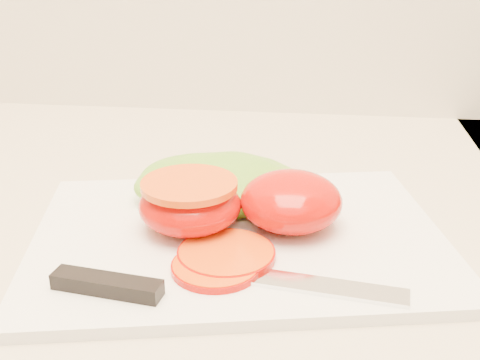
# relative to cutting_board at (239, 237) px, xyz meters

# --- Properties ---
(cutting_board) EXTENTS (0.39, 0.32, 0.01)m
(cutting_board) POSITION_rel_cutting_board_xyz_m (0.00, 0.00, 0.00)
(cutting_board) COLOR white
(cutting_board) RESTS_ON counter
(tomato_half_dome) EXTENTS (0.09, 0.09, 0.05)m
(tomato_half_dome) POSITION_rel_cutting_board_xyz_m (0.04, 0.02, 0.03)
(tomato_half_dome) COLOR red
(tomato_half_dome) RESTS_ON cutting_board
(tomato_half_cut) EXTENTS (0.09, 0.09, 0.04)m
(tomato_half_cut) POSITION_rel_cutting_board_xyz_m (-0.04, 0.00, 0.03)
(tomato_half_cut) COLOR red
(tomato_half_cut) RESTS_ON cutting_board
(tomato_slice_0) EXTENTS (0.08, 0.08, 0.01)m
(tomato_slice_0) POSITION_rel_cutting_board_xyz_m (-0.00, -0.04, 0.01)
(tomato_slice_0) COLOR #DD5614
(tomato_slice_0) RESTS_ON cutting_board
(tomato_slice_1) EXTENTS (0.07, 0.07, 0.01)m
(tomato_slice_1) POSITION_rel_cutting_board_xyz_m (-0.01, -0.06, 0.01)
(tomato_slice_1) COLOR #DD5614
(tomato_slice_1) RESTS_ON cutting_board
(lettuce_leaf_0) EXTENTS (0.18, 0.14, 0.03)m
(lettuce_leaf_0) POSITION_rel_cutting_board_xyz_m (-0.03, 0.07, 0.02)
(lettuce_leaf_0) COLOR #7FBB31
(lettuce_leaf_0) RESTS_ON cutting_board
(knife) EXTENTS (0.26, 0.07, 0.01)m
(knife) POSITION_rel_cutting_board_xyz_m (-0.03, -0.09, 0.01)
(knife) COLOR silver
(knife) RESTS_ON cutting_board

